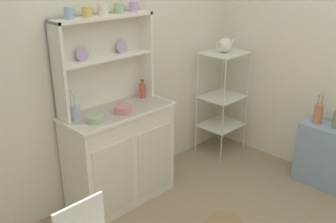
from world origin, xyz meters
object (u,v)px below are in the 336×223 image
Objects in this scene: oil_bottle at (336,119)px; side_shelf_blue at (324,155)px; jam_bottle at (142,90)px; bakers_rack at (223,91)px; bowl_mixing_large at (95,118)px; flower_vase at (318,112)px; cup_sky_0 at (69,13)px; hutch_cabinet at (120,155)px; hutch_shelf_unit at (103,55)px; utensil_jar at (75,112)px; porcelain_teapot at (225,45)px.

side_shelf_blue is at bearing 90.00° from oil_bottle.
side_shelf_blue is 1.85m from jam_bottle.
bakers_rack is at bearing -6.90° from jam_bottle.
flower_vase is at bearing -27.79° from bowl_mixing_large.
cup_sky_0 is at bearing 176.85° from jam_bottle.
side_shelf_blue is 1.93× the size of flower_vase.
side_shelf_blue is (1.56, -1.16, -0.15)m from hutch_cabinet.
oil_bottle is (1.84, -1.14, -0.21)m from bowl_mixing_large.
hutch_shelf_unit is 0.53m from utensil_jar.
bakers_rack reaches higher than oil_bottle.
bakers_rack reaches higher than side_shelf_blue.
porcelain_teapot is 0.78× the size of flower_vase.
flower_vase is (1.91, -1.12, -0.23)m from utensil_jar.
bowl_mixing_large is 2.09m from flower_vase.
hutch_cabinet is at bearing 142.19° from oil_bottle.
hutch_cabinet is at bearing -166.26° from jam_bottle.
jam_bottle is (0.35, -0.08, -0.37)m from hutch_shelf_unit.
oil_bottle is (1.86, -1.33, -0.99)m from cup_sky_0.
utensil_jar is (-1.91, 1.24, 0.63)m from side_shelf_blue.
jam_bottle is 0.54× the size of flower_vase.
bowl_mixing_large is 0.61× the size of oil_bottle.
hutch_shelf_unit reaches higher than jam_bottle.
side_shelf_blue is 2.84× the size of oil_bottle.
bakers_rack is at bearing 98.12° from oil_bottle.
utensil_jar is at bearing 167.65° from hutch_cabinet.
bowl_mixing_large is (-0.28, -0.24, -0.41)m from hutch_shelf_unit.
utensil_jar is at bearing 116.38° from bowl_mixing_large.
flower_vase is at bearing -43.10° from jam_bottle.
bowl_mixing_large is (0.02, -0.20, -0.78)m from cup_sky_0.
hutch_shelf_unit reaches higher than side_shelf_blue.
hutch_shelf_unit is 0.48m from cup_sky_0.
bakers_rack reaches higher than flower_vase.
hutch_shelf_unit is at bearing 13.73° from utensil_jar.
utensil_jar is at bearing 176.17° from porcelain_teapot.
hutch_shelf_unit is 1.47× the size of side_shelf_blue.
porcelain_teapot reaches higher than bowl_mixing_large.
cup_sky_0 is 0.99m from jam_bottle.
bakers_rack is 1.18m from oil_bottle.
cup_sky_0 is 0.36× the size of utensil_jar.
hutch_cabinet is at bearing -90.00° from hutch_shelf_unit.
side_shelf_blue is at bearing -34.62° from cup_sky_0.
cup_sky_0 is 0.81m from bowl_mixing_large.
cup_sky_0 is at bearing 174.54° from bakers_rack.
side_shelf_blue is 1.46m from porcelain_teapot.
bakers_rack is 1.07m from jam_bottle.
bakers_rack is at bearing 0.00° from porcelain_teapot.
oil_bottle is at bearing -37.81° from hutch_cabinet.
jam_bottle is at bearing 14.18° from bowl_mixing_large.
bakers_rack is 8.80× the size of bowl_mixing_large.
porcelain_teapot reaches higher than hutch_cabinet.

